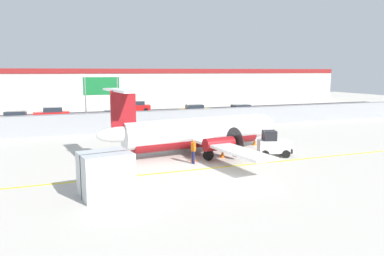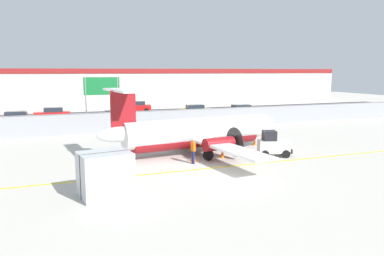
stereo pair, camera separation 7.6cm
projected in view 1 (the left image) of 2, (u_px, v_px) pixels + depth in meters
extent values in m
plane|color=#BCB7AD|center=(227.00, 176.00, 21.95)|extent=(140.00, 140.00, 0.00)
cube|color=yellow|center=(213.00, 168.00, 23.80)|extent=(84.00, 0.20, 0.01)
cube|color=gray|center=(150.00, 121.00, 38.43)|extent=(98.00, 0.04, 2.00)
cylinder|color=slate|center=(150.00, 111.00, 38.27)|extent=(98.00, 0.10, 0.10)
cube|color=#38383A|center=(128.00, 117.00, 49.20)|extent=(98.00, 17.00, 0.12)
cube|color=beige|center=(107.00, 87.00, 65.81)|extent=(91.00, 8.00, 6.50)
cube|color=maroon|center=(110.00, 71.00, 61.69)|extent=(91.00, 0.20, 0.80)
cylinder|color=white|center=(197.00, 131.00, 27.63)|extent=(11.30, 3.30, 1.90)
ellipsoid|color=white|center=(260.00, 125.00, 30.36)|extent=(2.78, 2.12, 1.80)
ellipsoid|color=white|center=(120.00, 134.00, 24.87)|extent=(3.25, 1.44, 1.05)
cylinder|color=maroon|center=(197.00, 138.00, 27.71)|extent=(10.11, 2.74, 1.48)
cube|color=white|center=(198.00, 138.00, 27.76)|extent=(3.62, 16.07, 0.18)
cylinder|color=maroon|center=(184.00, 133.00, 30.12)|extent=(2.30, 1.17, 0.90)
cone|color=black|center=(197.00, 132.00, 30.66)|extent=(0.50, 0.49, 0.44)
cylinder|color=#262626|center=(199.00, 132.00, 30.73)|extent=(0.31, 2.09, 2.10)
cylinder|color=maroon|center=(219.00, 144.00, 25.59)|extent=(2.30, 1.17, 0.90)
cone|color=black|center=(233.00, 142.00, 26.13)|extent=(0.50, 0.49, 0.44)
cylinder|color=#262626|center=(235.00, 142.00, 26.20)|extent=(0.31, 2.09, 2.10)
cube|color=maroon|center=(123.00, 114.00, 24.80)|extent=(1.71, 0.39, 3.10)
cube|color=white|center=(121.00, 90.00, 24.50)|extent=(1.70, 4.90, 0.14)
cylinder|color=#59595B|center=(240.00, 139.00, 29.61)|extent=(0.16, 0.16, 0.97)
cylinder|color=black|center=(240.00, 145.00, 29.68)|extent=(0.62, 0.29, 0.60)
cylinder|color=#59595B|center=(180.00, 138.00, 29.56)|extent=(0.16, 0.16, 0.90)
cylinder|color=black|center=(180.00, 144.00, 29.62)|extent=(0.78, 0.31, 0.76)
cylinder|color=#59595B|center=(208.00, 149.00, 25.70)|extent=(0.16, 0.16, 0.90)
cylinder|color=black|center=(208.00, 155.00, 25.77)|extent=(0.78, 0.31, 0.76)
cube|color=silver|center=(274.00, 146.00, 26.98)|extent=(2.43, 1.73, 0.90)
cube|color=black|center=(269.00, 135.00, 26.85)|extent=(1.17, 1.23, 0.70)
cube|color=black|center=(289.00, 150.00, 27.08)|extent=(0.49, 1.10, 0.30)
cylinder|color=black|center=(281.00, 151.00, 27.68)|extent=(0.59, 0.35, 0.56)
cylinder|color=black|center=(286.00, 154.00, 26.49)|extent=(0.59, 0.35, 0.56)
cylinder|color=black|center=(261.00, 151.00, 27.61)|extent=(0.59, 0.35, 0.56)
cylinder|color=black|center=(265.00, 154.00, 26.43)|extent=(0.59, 0.35, 0.56)
cylinder|color=#191E4C|center=(193.00, 157.00, 24.99)|extent=(0.19, 0.19, 0.85)
cylinder|color=#191E4C|center=(194.00, 158.00, 24.79)|extent=(0.19, 0.19, 0.85)
cylinder|color=orange|center=(193.00, 147.00, 24.78)|extent=(0.39, 0.39, 0.60)
cylinder|color=orange|center=(193.00, 145.00, 24.99)|extent=(0.12, 0.12, 0.55)
cylinder|color=orange|center=(194.00, 147.00, 24.56)|extent=(0.12, 0.12, 0.55)
sphere|color=tan|center=(193.00, 140.00, 24.71)|extent=(0.22, 0.22, 0.22)
cube|color=#B7BCC1|center=(106.00, 174.00, 18.29)|extent=(2.68, 2.35, 2.20)
cube|color=#333338|center=(106.00, 174.00, 18.29)|extent=(2.42, 0.46, 2.20)
cube|color=orange|center=(222.00, 157.00, 26.64)|extent=(0.36, 0.36, 0.04)
cone|color=orange|center=(222.00, 153.00, 26.59)|extent=(0.28, 0.28, 0.60)
cylinder|color=white|center=(222.00, 152.00, 26.58)|extent=(0.17, 0.17, 0.08)
cube|color=orange|center=(254.00, 145.00, 31.18)|extent=(0.36, 0.36, 0.04)
cone|color=orange|center=(255.00, 141.00, 31.13)|extent=(0.28, 0.28, 0.60)
cylinder|color=white|center=(255.00, 140.00, 31.12)|extent=(0.17, 0.17, 0.08)
cube|color=orange|center=(281.00, 152.00, 28.25)|extent=(0.36, 0.36, 0.04)
cone|color=orange|center=(281.00, 148.00, 28.20)|extent=(0.28, 0.28, 0.60)
cylinder|color=white|center=(281.00, 147.00, 28.19)|extent=(0.17, 0.17, 0.08)
cube|color=orange|center=(194.00, 161.00, 25.54)|extent=(0.36, 0.36, 0.04)
cone|color=orange|center=(194.00, 156.00, 25.49)|extent=(0.28, 0.28, 0.60)
cylinder|color=white|center=(194.00, 155.00, 25.48)|extent=(0.17, 0.17, 0.08)
cube|color=red|center=(14.00, 120.00, 41.55)|extent=(4.28, 1.90, 0.80)
cube|color=#262D38|center=(15.00, 114.00, 41.49)|extent=(2.27, 1.66, 0.56)
cylinder|color=black|center=(2.00, 122.00, 42.01)|extent=(0.61, 0.23, 0.60)
cylinder|color=black|center=(27.00, 123.00, 41.18)|extent=(0.61, 0.23, 0.60)
cylinder|color=black|center=(29.00, 121.00, 42.87)|extent=(0.61, 0.23, 0.60)
cube|color=red|center=(52.00, 115.00, 45.99)|extent=(4.21, 1.72, 0.80)
cube|color=#262D38|center=(53.00, 110.00, 45.94)|extent=(2.21, 1.57, 0.56)
cylinder|color=black|center=(39.00, 119.00, 44.71)|extent=(0.60, 0.20, 0.60)
cylinder|color=black|center=(40.00, 117.00, 46.37)|extent=(0.60, 0.20, 0.60)
cylinder|color=black|center=(64.00, 118.00, 45.71)|extent=(0.60, 0.20, 0.60)
cylinder|color=black|center=(63.00, 116.00, 47.37)|extent=(0.60, 0.20, 0.60)
cube|color=black|center=(113.00, 119.00, 42.60)|extent=(4.36, 2.15, 0.80)
cube|color=#262D38|center=(114.00, 113.00, 42.54)|extent=(2.36, 1.79, 0.56)
cylinder|color=black|center=(101.00, 123.00, 41.44)|extent=(0.62, 0.26, 0.60)
cylinder|color=black|center=(101.00, 121.00, 43.16)|extent=(0.62, 0.26, 0.60)
cylinder|color=black|center=(126.00, 122.00, 42.14)|extent=(0.62, 0.26, 0.60)
cylinder|color=black|center=(125.00, 120.00, 43.86)|extent=(0.62, 0.26, 0.60)
cube|color=red|center=(136.00, 108.00, 55.42)|extent=(4.33, 2.05, 0.80)
cube|color=#262D38|center=(137.00, 103.00, 55.36)|extent=(2.32, 1.74, 0.56)
cylinder|color=black|center=(127.00, 111.00, 54.24)|extent=(0.61, 0.25, 0.60)
cylinder|color=black|center=(126.00, 109.00, 55.95)|extent=(0.61, 0.25, 0.60)
cylinder|color=black|center=(146.00, 110.00, 55.00)|extent=(0.61, 0.25, 0.60)
cylinder|color=black|center=(144.00, 109.00, 56.71)|extent=(0.61, 0.25, 0.60)
cube|color=#B28C19|center=(196.00, 112.00, 49.83)|extent=(4.32, 2.04, 0.80)
cube|color=#262D38|center=(195.00, 107.00, 49.68)|extent=(2.32, 1.73, 0.56)
cylinder|color=black|center=(203.00, 113.00, 51.12)|extent=(0.61, 0.25, 0.60)
cylinder|color=black|center=(208.00, 114.00, 49.41)|extent=(0.61, 0.25, 0.60)
cylinder|color=black|center=(184.00, 114.00, 50.35)|extent=(0.61, 0.25, 0.60)
cylinder|color=black|center=(187.00, 115.00, 48.64)|extent=(0.61, 0.25, 0.60)
cube|color=slate|center=(240.00, 112.00, 49.76)|extent=(4.24, 1.81, 0.80)
cube|color=#262D38|center=(241.00, 107.00, 49.70)|extent=(2.24, 1.62, 0.56)
cylinder|color=black|center=(233.00, 115.00, 48.51)|extent=(0.61, 0.22, 0.60)
cylinder|color=black|center=(227.00, 114.00, 50.19)|extent=(0.61, 0.22, 0.60)
cylinder|color=black|center=(252.00, 114.00, 49.42)|extent=(0.61, 0.22, 0.60)
cylinder|color=black|center=(246.00, 113.00, 51.10)|extent=(0.61, 0.22, 0.60)
cylinder|color=slate|center=(86.00, 105.00, 37.46)|extent=(0.14, 0.14, 5.50)
cylinder|color=slate|center=(118.00, 104.00, 38.58)|extent=(0.14, 0.14, 5.50)
cube|color=#14662D|center=(101.00, 86.00, 37.74)|extent=(3.60, 0.10, 1.80)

